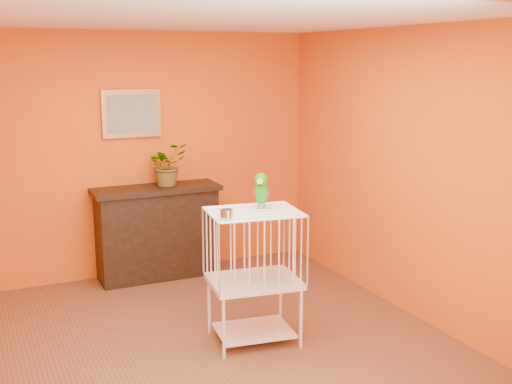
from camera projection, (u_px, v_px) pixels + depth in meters
name	position (u px, v px, depth m)	size (l,w,h in m)	color
ground	(210.00, 356.00, 5.08)	(4.50, 4.50, 0.00)	brown
room_shell	(207.00, 158.00, 4.75)	(4.50, 4.50, 4.50)	#D25913
console_cabinet	(157.00, 232.00, 6.84)	(1.33, 0.48, 0.99)	black
potted_plant	(167.00, 169.00, 6.78)	(0.41, 0.45, 0.35)	#26722D
framed_picture	(132.00, 114.00, 6.69)	(0.62, 0.04, 0.50)	#A3753A
birdcage	(254.00, 275.00, 5.25)	(0.78, 0.64, 1.11)	white
feed_cup	(227.00, 214.00, 4.88)	(0.10, 0.10, 0.07)	silver
parrot	(261.00, 190.00, 5.20)	(0.20, 0.26, 0.30)	#59544C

